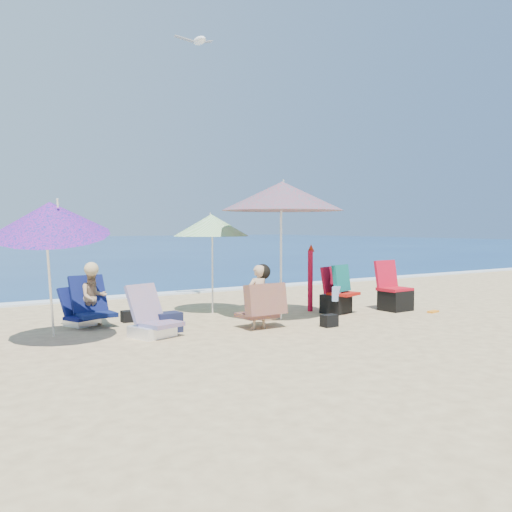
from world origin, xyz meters
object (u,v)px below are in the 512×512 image
umbrella_turquoise (282,196)px  seagull (199,41)px  camp_chair_right (337,296)px  person_center (261,298)px  umbrella_striped (211,225)px  camp_chair_left (394,295)px  person_left (93,297)px  chair_rainbow (152,323)px  furled_umbrella (310,274)px  umbrella_blue (51,218)px  chair_navy (80,316)px

umbrella_turquoise → seagull: seagull is taller
camp_chair_right → person_center: 2.15m
seagull → umbrella_striped: bearing=-101.7°
camp_chair_left → person_left: size_ratio=0.91×
umbrella_turquoise → chair_rainbow: umbrella_turquoise is taller
furled_umbrella → camp_chair_right: bearing=-63.3°
umbrella_blue → camp_chair_right: (5.13, 0.06, -1.40)m
person_center → person_left: size_ratio=0.97×
furled_umbrella → chair_navy: (-4.15, 0.81, -0.54)m
chair_rainbow → person_center: (1.68, -0.36, 0.29)m
umbrella_striped → chair_navy: (-2.44, 0.00, -1.47)m
umbrella_turquoise → chair_rainbow: size_ratio=2.95×
camp_chair_left → person_left: person_left is taller
umbrella_turquoise → person_center: bearing=-146.0°
umbrella_blue → person_left: size_ratio=2.01×
furled_umbrella → camp_chair_left: 1.68m
umbrella_blue → camp_chair_right: 5.32m
umbrella_striped → camp_chair_right: (1.95, -1.29, -1.31)m
umbrella_turquoise → camp_chair_left: bearing=-7.9°
furled_umbrella → chair_navy: bearing=169.0°
seagull → camp_chair_left: bearing=-38.7°
umbrella_turquoise → camp_chair_right: (1.26, -0.01, -1.81)m
umbrella_turquoise → seagull: size_ratio=3.08×
umbrella_turquoise → umbrella_striped: (-0.69, 1.28, -0.50)m
umbrella_striped → person_center: (-0.12, -1.83, -1.14)m
umbrella_blue → camp_chair_left: 6.47m
chair_navy → person_left: bearing=-37.7°
umbrella_blue → person_center: umbrella_blue is taller
umbrella_turquoise → person_left: size_ratio=2.32×
umbrella_turquoise → chair_navy: 3.92m
umbrella_blue → chair_navy: bearing=61.3°
umbrella_turquoise → furled_umbrella: (1.02, 0.48, -1.43)m
person_left → person_center: bearing=-38.3°
camp_chair_left → seagull: size_ratio=1.21×
camp_chair_right → umbrella_turquoise: bearing=179.8°
umbrella_turquoise → chair_navy: (-3.13, 1.28, -1.97)m
person_center → seagull: seagull is taller
chair_navy → chair_rainbow: size_ratio=0.93×
umbrella_blue → person_left: 1.97m
person_center → seagull: size_ratio=1.30×
person_left → umbrella_striped: bearing=3.4°
umbrella_turquoise → furled_umbrella: umbrella_turquoise is taller
umbrella_blue → camp_chair_left: bearing=-2.4°
chair_rainbow → person_left: (-0.46, 1.33, 0.28)m
umbrella_blue → chair_rainbow: 2.06m
person_left → umbrella_blue: bearing=-127.0°
umbrella_striped → chair_rainbow: 2.73m
camp_chair_left → person_left: 5.59m
furled_umbrella → umbrella_striped: bearing=154.7°
umbrella_blue → furled_umbrella: size_ratio=1.65×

